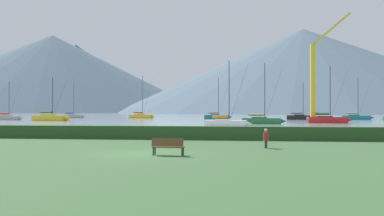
# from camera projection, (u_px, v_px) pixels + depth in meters

# --- Properties ---
(ground_plane) EXTENTS (1000.00, 1000.00, 0.00)m
(ground_plane) POSITION_uv_depth(u_px,v_px,m) (142.00, 154.00, 21.52)
(ground_plane) COLOR #385B33
(harbor_water) EXTENTS (320.00, 246.00, 0.00)m
(harbor_water) POSITION_uv_depth(u_px,v_px,m) (225.00, 116.00, 157.55)
(harbor_water) COLOR #8C9EA3
(harbor_water) RESTS_ON ground_plane
(hedge_line) EXTENTS (80.00, 1.20, 1.09)m
(hedge_line) POSITION_uv_depth(u_px,v_px,m) (175.00, 133.00, 32.45)
(hedge_line) COLOR #284C23
(hedge_line) RESTS_ON ground_plane
(sailboat_slip_0) EXTENTS (9.18, 3.94, 9.58)m
(sailboat_slip_0) POSITION_uv_depth(u_px,v_px,m) (51.00, 117.00, 86.20)
(sailboat_slip_0) COLOR gold
(sailboat_slip_0) RESTS_ON harbor_water
(sailboat_slip_1) EXTENTS (7.58, 2.51, 11.01)m
(sailboat_slip_1) POSITION_uv_depth(u_px,v_px,m) (217.00, 116.00, 104.89)
(sailboat_slip_1) COLOR #19707A
(sailboat_slip_1) RESTS_ON harbor_water
(sailboat_slip_2) EXTENTS (7.16, 2.16, 9.08)m
(sailboat_slip_2) POSITION_uv_depth(u_px,v_px,m) (7.00, 118.00, 92.26)
(sailboat_slip_2) COLOR #9E9EA3
(sailboat_slip_2) RESTS_ON harbor_water
(sailboat_slip_3) EXTENTS (7.59, 3.07, 10.41)m
(sailboat_slip_3) POSITION_uv_depth(u_px,v_px,m) (262.00, 120.00, 66.77)
(sailboat_slip_3) COLOR #236B38
(sailboat_slip_3) RESTS_ON harbor_water
(sailboat_slip_5) EXTENTS (6.92, 2.88, 9.52)m
(sailboat_slip_5) POSITION_uv_depth(u_px,v_px,m) (226.00, 123.00, 56.04)
(sailboat_slip_5) COLOR white
(sailboat_slip_5) RESTS_ON harbor_water
(sailboat_slip_7) EXTENTS (7.93, 3.17, 9.05)m
(sailboat_slip_7) POSITION_uv_depth(u_px,v_px,m) (301.00, 117.00, 95.90)
(sailboat_slip_7) COLOR black
(sailboat_slip_7) RESTS_ON harbor_water
(sailboat_slip_8) EXTENTS (7.91, 3.41, 12.03)m
(sailboat_slip_8) POSITION_uv_depth(u_px,v_px,m) (141.00, 116.00, 112.42)
(sailboat_slip_8) COLOR gold
(sailboat_slip_8) RESTS_ON harbor_water
(sailboat_slip_9) EXTENTS (7.70, 3.24, 10.23)m
(sailboat_slip_9) POSITION_uv_depth(u_px,v_px,m) (356.00, 117.00, 95.57)
(sailboat_slip_9) COLOR #19707A
(sailboat_slip_9) RESTS_ON harbor_water
(sailboat_slip_10) EXTENTS (7.16, 2.77, 9.94)m
(sailboat_slip_10) POSITION_uv_depth(u_px,v_px,m) (72.00, 116.00, 114.97)
(sailboat_slip_10) COLOR #9E9EA3
(sailboat_slip_10) RESTS_ON harbor_water
(sailboat_slip_12) EXTENTS (8.06, 2.44, 10.45)m
(sailboat_slip_12) POSITION_uv_depth(u_px,v_px,m) (327.00, 119.00, 71.80)
(sailboat_slip_12) COLOR red
(sailboat_slip_12) RESTS_ON harbor_water
(park_bench_near_path) EXTENTS (1.76, 0.58, 0.95)m
(park_bench_near_path) POSITION_uv_depth(u_px,v_px,m) (168.00, 146.00, 20.85)
(park_bench_near_path) COLOR brown
(park_bench_near_path) RESTS_ON ground_plane
(person_seated_viewer) EXTENTS (0.36, 0.55, 1.25)m
(person_seated_viewer) POSITION_uv_depth(u_px,v_px,m) (266.00, 137.00, 24.86)
(person_seated_viewer) COLOR #2D3347
(person_seated_viewer) RESTS_ON ground_plane
(dock_crane) EXTENTS (7.89, 2.00, 20.42)m
(dock_crane) POSITION_uv_depth(u_px,v_px,m) (314.00, 87.00, 72.26)
(dock_crane) COLOR #333338
(dock_crane) RESTS_ON ground_plane
(distant_hill_west_ridge) EXTENTS (325.99, 325.99, 73.06)m
(distant_hill_west_ridge) POSITION_uv_depth(u_px,v_px,m) (303.00, 71.00, 339.82)
(distant_hill_west_ridge) COLOR #4C6070
(distant_hill_west_ridge) RESTS_ON ground_plane
(distant_hill_central_peak) EXTENTS (327.81, 327.81, 81.39)m
(distant_hill_central_peak) POSITION_uv_depth(u_px,v_px,m) (52.00, 74.00, 412.05)
(distant_hill_central_peak) COLOR #425666
(distant_hill_central_peak) RESTS_ON ground_plane
(distant_hill_east_ridge) EXTENTS (227.15, 227.15, 37.47)m
(distant_hill_east_ridge) POSITION_uv_depth(u_px,v_px,m) (340.00, 92.00, 355.22)
(distant_hill_east_ridge) COLOR #425666
(distant_hill_east_ridge) RESTS_ON ground_plane
(distant_hill_far_shoulder) EXTENTS (200.23, 200.23, 77.29)m
(distant_hill_far_shoulder) POSITION_uv_depth(u_px,v_px,m) (76.00, 78.00, 447.37)
(distant_hill_far_shoulder) COLOR #425666
(distant_hill_far_shoulder) RESTS_ON ground_plane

